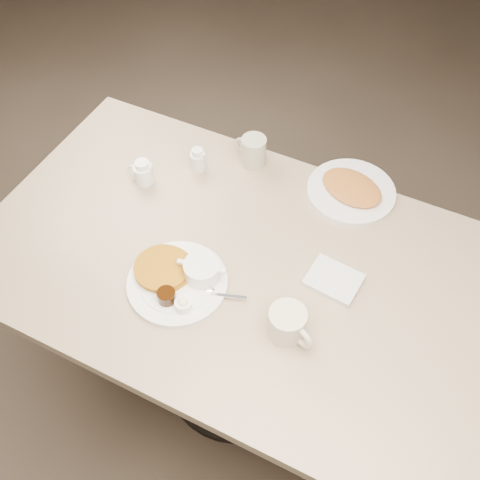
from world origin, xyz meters
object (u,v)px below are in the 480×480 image
at_px(coffee_mug_near, 288,324).
at_px(coffee_mug_far, 253,151).
at_px(diner_table, 237,292).
at_px(main_plate, 180,278).
at_px(creamer_left, 143,172).
at_px(hash_plate, 351,190).
at_px(creamer_right, 198,160).

bearing_deg(coffee_mug_near, coffee_mug_far, 123.40).
height_order(diner_table, main_plate, main_plate).
bearing_deg(coffee_mug_far, coffee_mug_near, -56.60).
xyz_separation_m(main_plate, coffee_mug_far, (-0.02, 0.51, 0.03)).
bearing_deg(main_plate, coffee_mug_near, -2.48).
relative_size(diner_table, creamer_left, 16.36).
xyz_separation_m(main_plate, coffee_mug_near, (0.32, -0.01, 0.02)).
distance_m(coffee_mug_far, hash_plate, 0.34).
height_order(coffee_mug_far, creamer_right, coffee_mug_far).
distance_m(diner_table, coffee_mug_far, 0.45).
relative_size(main_plate, hash_plate, 1.03).
xyz_separation_m(main_plate, creamer_left, (-0.30, 0.29, 0.01)).
distance_m(diner_table, creamer_left, 0.48).
bearing_deg(diner_table, coffee_mug_near, -34.45).
bearing_deg(coffee_mug_near, hash_plate, 91.42).
bearing_deg(diner_table, coffee_mug_far, 108.91).
height_order(coffee_mug_near, hash_plate, coffee_mug_near).
xyz_separation_m(creamer_left, creamer_right, (0.13, 0.12, 0.00)).
distance_m(coffee_mug_near, creamer_right, 0.65).
bearing_deg(diner_table, hash_plate, 62.23).
relative_size(creamer_right, hash_plate, 0.23).
xyz_separation_m(coffee_mug_near, creamer_right, (-0.49, 0.42, -0.01)).
distance_m(diner_table, coffee_mug_near, 0.34).
height_order(diner_table, coffee_mug_near, coffee_mug_near).
distance_m(coffee_mug_near, hash_plate, 0.54).
relative_size(coffee_mug_near, hash_plate, 0.42).
distance_m(main_plate, hash_plate, 0.61).
distance_m(creamer_left, creamer_right, 0.18).
bearing_deg(coffee_mug_near, creamer_right, 139.30).
height_order(coffee_mug_near, creamer_right, coffee_mug_near).
distance_m(diner_table, main_plate, 0.26).
height_order(diner_table, coffee_mug_far, coffee_mug_far).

